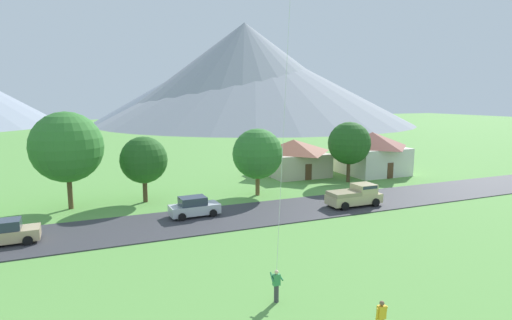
{
  "coord_description": "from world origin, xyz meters",
  "views": [
    {
      "loc": [
        -9.55,
        -3.46,
        10.1
      ],
      "look_at": [
        -0.74,
        17.47,
        6.6
      ],
      "focal_mm": 28.49,
      "sensor_mm": 36.0,
      "label": 1
    }
  ],
  "objects_px": {
    "watcher_person": "(381,319)",
    "parked_car_tan_mid_west": "(5,233)",
    "house_leftmost": "(293,156)",
    "parked_car_silver_west_end": "(194,207)",
    "tree_right_of_center": "(349,143)",
    "tree_center": "(67,147)",
    "tree_near_left": "(258,154)",
    "pickup_truck_sand_west_side": "(355,195)",
    "tree_left_of_center": "(144,160)",
    "house_left_center": "(372,152)"
  },
  "relations": [
    {
      "from": "house_left_center",
      "to": "tree_right_of_center",
      "type": "relative_size",
      "value": 1.13
    },
    {
      "from": "pickup_truck_sand_west_side",
      "to": "tree_right_of_center",
      "type": "bearing_deg",
      "value": 57.75
    },
    {
      "from": "tree_center",
      "to": "watcher_person",
      "type": "height_order",
      "value": "tree_center"
    },
    {
      "from": "parked_car_tan_mid_west",
      "to": "tree_center",
      "type": "bearing_deg",
      "value": 65.22
    },
    {
      "from": "tree_center",
      "to": "tree_right_of_center",
      "type": "distance_m",
      "value": 30.57
    },
    {
      "from": "watcher_person",
      "to": "tree_right_of_center",
      "type": "bearing_deg",
      "value": 56.87
    },
    {
      "from": "tree_right_of_center",
      "to": "watcher_person",
      "type": "height_order",
      "value": "tree_right_of_center"
    },
    {
      "from": "tree_near_left",
      "to": "watcher_person",
      "type": "relative_size",
      "value": 4.16
    },
    {
      "from": "tree_center",
      "to": "parked_car_tan_mid_west",
      "type": "height_order",
      "value": "tree_center"
    },
    {
      "from": "house_left_center",
      "to": "tree_left_of_center",
      "type": "bearing_deg",
      "value": -173.01
    },
    {
      "from": "parked_car_tan_mid_west",
      "to": "watcher_person",
      "type": "relative_size",
      "value": 2.54
    },
    {
      "from": "tree_center",
      "to": "watcher_person",
      "type": "distance_m",
      "value": 30.51
    },
    {
      "from": "tree_near_left",
      "to": "parked_car_tan_mid_west",
      "type": "bearing_deg",
      "value": -162.99
    },
    {
      "from": "house_leftmost",
      "to": "tree_center",
      "type": "distance_m",
      "value": 27.8
    },
    {
      "from": "tree_near_left",
      "to": "tree_left_of_center",
      "type": "height_order",
      "value": "tree_near_left"
    },
    {
      "from": "pickup_truck_sand_west_side",
      "to": "parked_car_tan_mid_west",
      "type": "bearing_deg",
      "value": 177.91
    },
    {
      "from": "house_leftmost",
      "to": "house_left_center",
      "type": "relative_size",
      "value": 1.04
    },
    {
      "from": "tree_right_of_center",
      "to": "parked_car_tan_mid_west",
      "type": "height_order",
      "value": "tree_right_of_center"
    },
    {
      "from": "house_left_center",
      "to": "tree_near_left",
      "type": "relative_size",
      "value": 1.18
    },
    {
      "from": "house_leftmost",
      "to": "tree_left_of_center",
      "type": "bearing_deg",
      "value": -160.58
    },
    {
      "from": "parked_car_tan_mid_west",
      "to": "pickup_truck_sand_west_side",
      "type": "xyz_separation_m",
      "value": [
        28.43,
        -1.04,
        0.19
      ]
    },
    {
      "from": "tree_near_left",
      "to": "tree_center",
      "type": "distance_m",
      "value": 18.02
    },
    {
      "from": "tree_near_left",
      "to": "tree_center",
      "type": "relative_size",
      "value": 0.78
    },
    {
      "from": "tree_near_left",
      "to": "tree_right_of_center",
      "type": "bearing_deg",
      "value": 8.21
    },
    {
      "from": "pickup_truck_sand_west_side",
      "to": "watcher_person",
      "type": "xyz_separation_m",
      "value": [
        -11.87,
        -17.87,
        -0.18
      ]
    },
    {
      "from": "house_left_center",
      "to": "watcher_person",
      "type": "relative_size",
      "value": 4.92
    },
    {
      "from": "parked_car_silver_west_end",
      "to": "watcher_person",
      "type": "relative_size",
      "value": 2.56
    },
    {
      "from": "tree_near_left",
      "to": "tree_right_of_center",
      "type": "relative_size",
      "value": 0.96
    },
    {
      "from": "parked_car_silver_west_end",
      "to": "pickup_truck_sand_west_side",
      "type": "relative_size",
      "value": 0.82
    },
    {
      "from": "house_leftmost",
      "to": "parked_car_silver_west_end",
      "type": "height_order",
      "value": "house_leftmost"
    },
    {
      "from": "tree_near_left",
      "to": "watcher_person",
      "type": "xyz_separation_m",
      "value": [
        -5.21,
        -25.57,
        -3.48
      ]
    },
    {
      "from": "house_leftmost",
      "to": "tree_left_of_center",
      "type": "distance_m",
      "value": 21.35
    },
    {
      "from": "house_leftmost",
      "to": "parked_car_tan_mid_west",
      "type": "bearing_deg",
      "value": -153.36
    },
    {
      "from": "house_leftmost",
      "to": "pickup_truck_sand_west_side",
      "type": "relative_size",
      "value": 1.65
    },
    {
      "from": "house_leftmost",
      "to": "tree_near_left",
      "type": "height_order",
      "value": "tree_near_left"
    },
    {
      "from": "house_left_center",
      "to": "tree_right_of_center",
      "type": "bearing_deg",
      "value": -150.63
    },
    {
      "from": "parked_car_silver_west_end",
      "to": "parked_car_tan_mid_west",
      "type": "distance_m",
      "value": 13.75
    },
    {
      "from": "parked_car_silver_west_end",
      "to": "watcher_person",
      "type": "height_order",
      "value": "parked_car_silver_west_end"
    },
    {
      "from": "tree_right_of_center",
      "to": "tree_near_left",
      "type": "bearing_deg",
      "value": -171.79
    },
    {
      "from": "watcher_person",
      "to": "parked_car_tan_mid_west",
      "type": "bearing_deg",
      "value": 131.21
    },
    {
      "from": "parked_car_tan_mid_west",
      "to": "tree_left_of_center",
      "type": "bearing_deg",
      "value": 38.16
    },
    {
      "from": "tree_left_of_center",
      "to": "watcher_person",
      "type": "relative_size",
      "value": 3.84
    },
    {
      "from": "tree_left_of_center",
      "to": "pickup_truck_sand_west_side",
      "type": "relative_size",
      "value": 1.24
    },
    {
      "from": "tree_right_of_center",
      "to": "parked_car_silver_west_end",
      "type": "distance_m",
      "value": 22.25
    },
    {
      "from": "tree_near_left",
      "to": "pickup_truck_sand_west_side",
      "type": "height_order",
      "value": "tree_near_left"
    },
    {
      "from": "tree_right_of_center",
      "to": "pickup_truck_sand_west_side",
      "type": "xyz_separation_m",
      "value": [
        -6.01,
        -9.52,
        -3.66
      ]
    },
    {
      "from": "house_leftmost",
      "to": "parked_car_silver_west_end",
      "type": "relative_size",
      "value": 2.0
    },
    {
      "from": "tree_left_of_center",
      "to": "watcher_person",
      "type": "xyz_separation_m",
      "value": [
        6.02,
        -27.19,
        -3.27
      ]
    },
    {
      "from": "house_leftmost",
      "to": "tree_right_of_center",
      "type": "distance_m",
      "value": 8.19
    },
    {
      "from": "tree_center",
      "to": "tree_near_left",
      "type": "bearing_deg",
      "value": -5.62
    }
  ]
}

